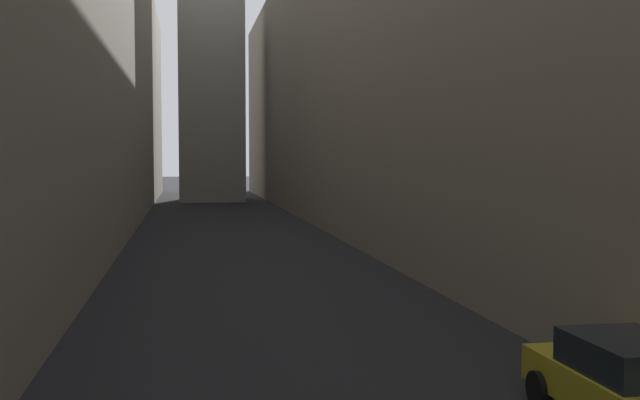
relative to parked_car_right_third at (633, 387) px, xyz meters
name	(u,v)px	position (x,y,z in m)	size (l,w,h in m)	color
ground_plane	(233,236)	(-4.40, 31.23, -0.77)	(264.00, 264.00, 0.00)	black
building_block_left	(28,52)	(-15.35, 33.23, 9.35)	(10.91, 108.00, 20.25)	gray
building_block_right	(438,63)	(8.09, 33.23, 9.23)	(13.97, 108.00, 20.01)	#756B5B
parked_car_right_third	(633,387)	(0.00, 0.00, 0.00)	(1.89, 4.53, 1.51)	#A59919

